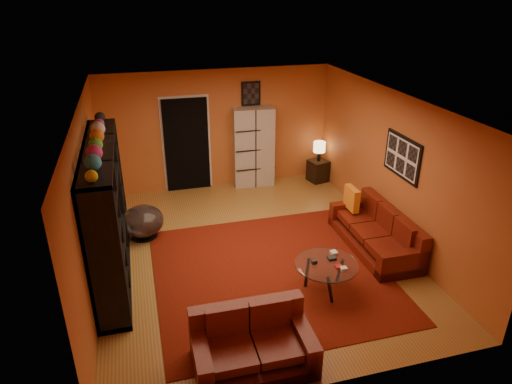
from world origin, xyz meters
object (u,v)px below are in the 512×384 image
object	(u,v)px
tv	(111,218)
bowl_chair	(143,221)
coffee_table	(326,267)
side_table	(318,171)
loveseat	(252,342)
table_lamp	(319,148)
sofa	(378,233)
storage_cabinet	(254,147)
entertainment_unit	(107,213)

from	to	relation	value
tv	bowl_chair	xyz separation A→B (m)	(0.45, 1.04, -0.66)
coffee_table	side_table	xyz separation A→B (m)	(1.49, 3.94, -0.18)
loveseat	table_lamp	distance (m)	5.82
bowl_chair	table_lamp	world-z (taller)	table_lamp
tv	bowl_chair	size ratio (longest dim) A/B	1.22
sofa	storage_cabinet	world-z (taller)	storage_cabinet
sofa	loveseat	xyz separation A→B (m)	(-2.79, -1.99, -0.00)
coffee_table	side_table	world-z (taller)	side_table
side_table	table_lamp	distance (m)	0.57
entertainment_unit	storage_cabinet	world-z (taller)	entertainment_unit
side_table	entertainment_unit	bearing A→B (deg)	-150.16
sofa	loveseat	distance (m)	3.43
loveseat	side_table	world-z (taller)	loveseat
entertainment_unit	sofa	size ratio (longest dim) A/B	1.50
sofa	side_table	world-z (taller)	sofa
table_lamp	storage_cabinet	bearing A→B (deg)	172.22
tv	coffee_table	size ratio (longest dim) A/B	0.97
entertainment_unit	side_table	size ratio (longest dim) A/B	6.00
sofa	bowl_chair	size ratio (longest dim) A/B	2.70
bowl_chair	table_lamp	distance (m)	4.36
side_table	table_lamp	bearing A→B (deg)	0.00
sofa	table_lamp	size ratio (longest dim) A/B	4.44
tv	loveseat	world-z (taller)	tv
entertainment_unit	sofa	xyz separation A→B (m)	(4.41, -0.43, -0.76)
tv	storage_cabinet	world-z (taller)	storage_cabinet
entertainment_unit	storage_cabinet	distance (m)	4.13
entertainment_unit	sofa	bearing A→B (deg)	-5.57
loveseat	side_table	xyz separation A→B (m)	(2.91, 5.02, -0.04)
storage_cabinet	bowl_chair	world-z (taller)	storage_cabinet
loveseat	entertainment_unit	bearing A→B (deg)	34.47
loveseat	storage_cabinet	bearing A→B (deg)	-14.48
coffee_table	table_lamp	world-z (taller)	table_lamp
storage_cabinet	bowl_chair	bearing A→B (deg)	-139.76
tv	storage_cabinet	xyz separation A→B (m)	(2.98, 2.84, -0.09)
storage_cabinet	side_table	bearing A→B (deg)	-2.97
loveseat	storage_cabinet	size ratio (longest dim) A/B	0.80
sofa	table_lamp	bearing A→B (deg)	88.11
entertainment_unit	loveseat	world-z (taller)	entertainment_unit
bowl_chair	side_table	bearing A→B (deg)	21.66
bowl_chair	table_lamp	bearing A→B (deg)	21.66
storage_cabinet	bowl_chair	size ratio (longest dim) A/B	2.40
tv	coffee_table	xyz separation A→B (m)	(2.98, -1.31, -0.55)
entertainment_unit	side_table	xyz separation A→B (m)	(4.53, 2.60, -0.80)
loveseat	side_table	distance (m)	5.80
coffee_table	table_lamp	distance (m)	4.24
coffee_table	storage_cabinet	size ratio (longest dim) A/B	0.53
tv	coffee_table	world-z (taller)	tv
table_lamp	side_table	bearing A→B (deg)	0.00
bowl_chair	tv	bearing A→B (deg)	-113.26
storage_cabinet	table_lamp	xyz separation A→B (m)	(1.49, -0.20, -0.07)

